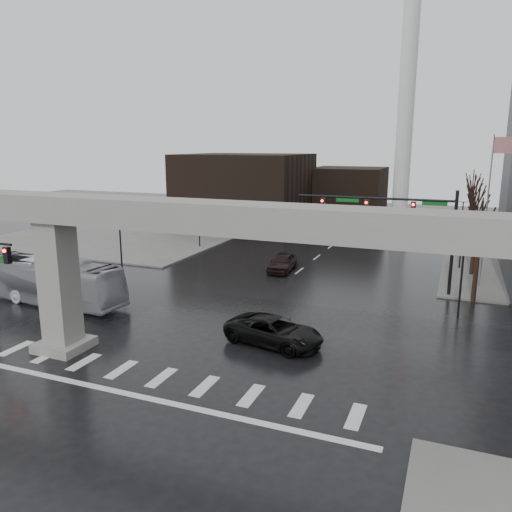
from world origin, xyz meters
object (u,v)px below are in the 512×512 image
(city_bus, at_px, (52,281))
(signal_mast_arm, at_px, (401,217))
(pickup_truck, at_px, (274,331))
(far_car, at_px, (282,262))

(city_bus, bearing_deg, signal_mast_arm, -56.80)
(pickup_truck, bearing_deg, city_bus, 97.60)
(signal_mast_arm, relative_size, far_car, 2.53)
(signal_mast_arm, distance_m, pickup_truck, 15.57)
(city_bus, distance_m, far_car, 19.53)
(city_bus, relative_size, far_car, 2.47)
(pickup_truck, height_order, city_bus, city_bus)
(signal_mast_arm, bearing_deg, far_car, 166.25)
(far_car, bearing_deg, signal_mast_arm, -17.70)
(far_car, bearing_deg, city_bus, -133.14)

